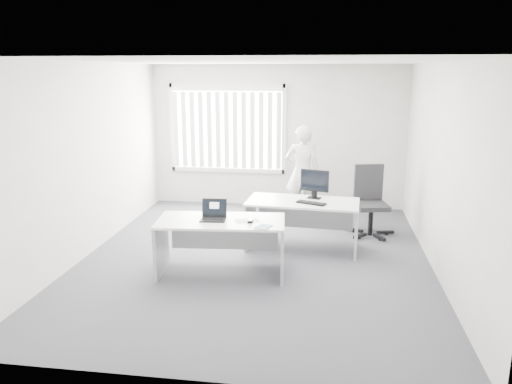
# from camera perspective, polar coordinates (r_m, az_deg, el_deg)

# --- Properties ---
(ground) EXTENTS (6.00, 6.00, 0.00)m
(ground) POSITION_cam_1_polar(r_m,az_deg,el_deg) (7.38, -0.07, -7.61)
(ground) COLOR #4F4F56
(ground) RESTS_ON ground
(wall_back) EXTENTS (5.00, 0.02, 2.80)m
(wall_back) POSITION_cam_1_polar(r_m,az_deg,el_deg) (9.93, 2.44, 6.33)
(wall_back) COLOR silver
(wall_back) RESTS_ON ground
(wall_front) EXTENTS (5.00, 0.02, 2.80)m
(wall_front) POSITION_cam_1_polar(r_m,az_deg,el_deg) (4.13, -6.10, -4.57)
(wall_front) COLOR silver
(wall_front) RESTS_ON ground
(wall_left) EXTENTS (0.02, 6.00, 2.80)m
(wall_left) POSITION_cam_1_polar(r_m,az_deg,el_deg) (7.75, -18.73, 3.46)
(wall_left) COLOR silver
(wall_left) RESTS_ON ground
(wall_right) EXTENTS (0.02, 6.00, 2.80)m
(wall_right) POSITION_cam_1_polar(r_m,az_deg,el_deg) (7.08, 20.40, 2.40)
(wall_right) COLOR silver
(wall_right) RESTS_ON ground
(ceiling) EXTENTS (5.00, 6.00, 0.02)m
(ceiling) POSITION_cam_1_polar(r_m,az_deg,el_deg) (6.87, -0.08, 14.69)
(ceiling) COLOR white
(ceiling) RESTS_ON wall_back
(window) EXTENTS (2.32, 0.06, 1.76)m
(window) POSITION_cam_1_polar(r_m,az_deg,el_deg) (10.02, -3.32, 7.25)
(window) COLOR silver
(window) RESTS_ON wall_back
(blinds) EXTENTS (2.20, 0.10, 1.50)m
(blinds) POSITION_cam_1_polar(r_m,az_deg,el_deg) (9.97, -3.39, 7.04)
(blinds) COLOR white
(blinds) RESTS_ON wall_back
(desk_near) EXTENTS (1.74, 0.93, 0.77)m
(desk_near) POSITION_cam_1_polar(r_m,az_deg,el_deg) (6.67, -4.01, -4.95)
(desk_near) COLOR white
(desk_near) RESTS_ON ground
(desk_far) EXTENTS (1.73, 0.90, 0.76)m
(desk_far) POSITION_cam_1_polar(r_m,az_deg,el_deg) (7.63, 5.33, -2.57)
(desk_far) COLOR white
(desk_far) RESTS_ON ground
(office_chair) EXTENTS (0.79, 0.79, 1.16)m
(office_chair) POSITION_cam_1_polar(r_m,az_deg,el_deg) (8.54, 12.89, -2.40)
(office_chair) COLOR black
(office_chair) RESTS_ON ground
(person) EXTENTS (0.63, 0.42, 1.73)m
(person) POSITION_cam_1_polar(r_m,az_deg,el_deg) (9.18, 5.33, 2.28)
(person) COLOR silver
(person) RESTS_ON ground
(laptop) EXTENTS (0.35, 0.32, 0.26)m
(laptop) POSITION_cam_1_polar(r_m,az_deg,el_deg) (6.56, -4.96, -2.17)
(laptop) COLOR black
(laptop) RESTS_ON desk_near
(paper_sheet) EXTENTS (0.38, 0.33, 0.00)m
(paper_sheet) POSITION_cam_1_polar(r_m,az_deg,el_deg) (6.55, -1.03, -3.31)
(paper_sheet) COLOR white
(paper_sheet) RESTS_ON desk_near
(mouse) EXTENTS (0.06, 0.11, 0.04)m
(mouse) POSITION_cam_1_polar(r_m,az_deg,el_deg) (6.48, -0.66, -3.32)
(mouse) COLOR #B9B9BB
(mouse) RESTS_ON paper_sheet
(booklet) EXTENTS (0.23, 0.26, 0.01)m
(booklet) POSITION_cam_1_polar(r_m,az_deg,el_deg) (6.29, 0.86, -4.00)
(booklet) COLOR white
(booklet) RESTS_ON desk_near
(keyboard) EXTENTS (0.46, 0.30, 0.02)m
(keyboard) POSITION_cam_1_polar(r_m,az_deg,el_deg) (7.42, 6.32, -1.26)
(keyboard) COLOR black
(keyboard) RESTS_ON desk_far
(monitor) EXTENTS (0.47, 0.25, 0.45)m
(monitor) POSITION_cam_1_polar(r_m,az_deg,el_deg) (7.69, 6.71, 0.90)
(monitor) COLOR black
(monitor) RESTS_ON desk_far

